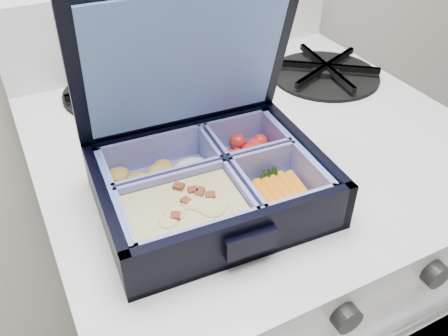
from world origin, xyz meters
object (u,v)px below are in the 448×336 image
bento_box (211,184)px  burner_grate (326,69)px  fork (219,122)px  stove (241,313)px

bento_box → burner_grate: (0.29, 0.19, -0.02)m
burner_grate → fork: bearing=-167.1°
stove → fork: bearing=142.4°
stove → burner_grate: size_ratio=4.92×
bento_box → burner_grate: 0.34m
bento_box → burner_grate: bento_box is taller
stove → bento_box: bento_box is taller
burner_grate → bento_box: bearing=-146.9°
bento_box → fork: 0.16m
fork → bento_box: bearing=-68.2°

